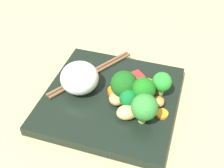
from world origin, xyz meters
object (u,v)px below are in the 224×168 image
object	(u,v)px
square_plate	(111,99)
broccoli_floret_1	(125,83)
carrot_slice_3	(115,91)
rice_mound	(79,78)
chopstick_pair	(91,73)

from	to	relation	value
square_plate	broccoli_floret_1	world-z (taller)	broccoli_floret_1
square_plate	carrot_slice_3	size ratio (longest dim) A/B	9.05
rice_mound	chopstick_pair	distance (cm)	5.59
square_plate	broccoli_floret_1	size ratio (longest dim) A/B	4.06
carrot_slice_3	broccoli_floret_1	bearing A→B (deg)	-14.97
broccoli_floret_1	chopstick_pair	size ratio (longest dim) A/B	0.33
square_plate	broccoli_floret_1	bearing A→B (deg)	9.15
carrot_slice_3	chopstick_pair	bearing A→B (deg)	147.44
broccoli_floret_1	carrot_slice_3	bearing A→B (deg)	165.03
rice_mound	square_plate	bearing A→B (deg)	1.46
chopstick_pair	broccoli_floret_1	bearing A→B (deg)	93.89
square_plate	chopstick_pair	size ratio (longest dim) A/B	1.34
square_plate	chopstick_pair	xyz separation A→B (cm)	(-5.51, 4.78, 1.25)
square_plate	rice_mound	size ratio (longest dim) A/B	3.37
rice_mound	carrot_slice_3	bearing A→B (deg)	9.45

